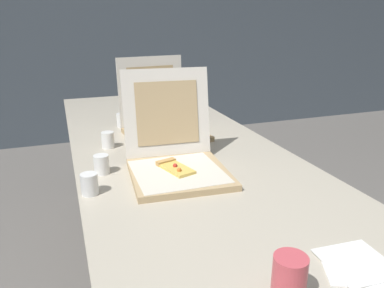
% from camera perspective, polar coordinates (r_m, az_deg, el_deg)
% --- Properties ---
extents(wall_back, '(10.00, 0.10, 2.60)m').
position_cam_1_polar(wall_back, '(4.06, -14.09, 18.81)').
color(wall_back, '#4C5660').
rests_on(wall_back, ground).
extents(table, '(0.87, 2.40, 0.72)m').
position_cam_1_polar(table, '(1.66, -2.74, -1.58)').
color(table, '#BCB29E').
rests_on(table, ground).
extents(pizza_box_front, '(0.37, 0.43, 0.35)m').
position_cam_1_polar(pizza_box_front, '(1.34, -2.43, -2.31)').
color(pizza_box_front, tan).
rests_on(pizza_box_front, table).
extents(pizza_box_middle, '(0.38, 0.40, 0.36)m').
position_cam_1_polar(pizza_box_middle, '(1.79, -4.55, 3.07)').
color(pizza_box_middle, tan).
rests_on(pizza_box_middle, table).
extents(cup_white_near_center, '(0.05, 0.05, 0.07)m').
position_cam_1_polar(cup_white_near_center, '(1.38, -13.70, -3.06)').
color(cup_white_near_center, white).
rests_on(cup_white_near_center, table).
extents(cup_white_mid, '(0.05, 0.05, 0.07)m').
position_cam_1_polar(cup_white_mid, '(1.65, -12.78, 0.62)').
color(cup_white_mid, white).
rests_on(cup_white_mid, table).
extents(cup_white_near_left, '(0.05, 0.05, 0.07)m').
position_cam_1_polar(cup_white_near_left, '(1.23, -15.45, -5.94)').
color(cup_white_near_left, white).
rests_on(cup_white_near_left, table).
extents(cup_white_far, '(0.05, 0.05, 0.07)m').
position_cam_1_polar(cup_white_far, '(1.96, -10.70, 3.63)').
color(cup_white_far, white).
rests_on(cup_white_far, table).
extents(cup_printed_front, '(0.07, 0.07, 0.10)m').
position_cam_1_polar(cup_printed_front, '(0.79, 14.67, -19.41)').
color(cup_printed_front, '#D14C56').
rests_on(cup_printed_front, table).
extents(napkin_pile, '(0.18, 0.18, 0.01)m').
position_cam_1_polar(napkin_pile, '(0.96, 23.80, -16.59)').
color(napkin_pile, white).
rests_on(napkin_pile, table).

